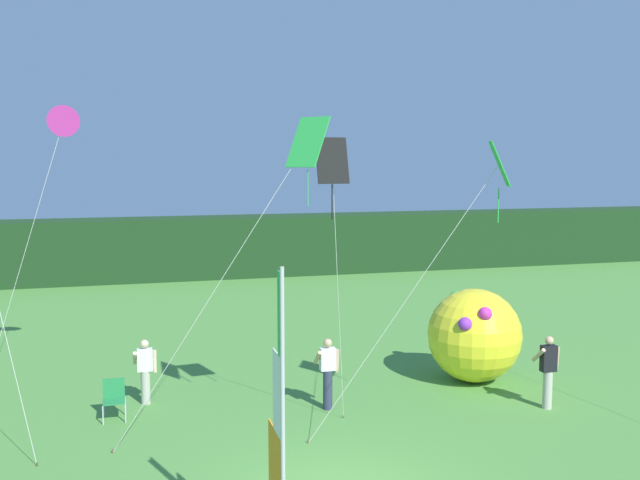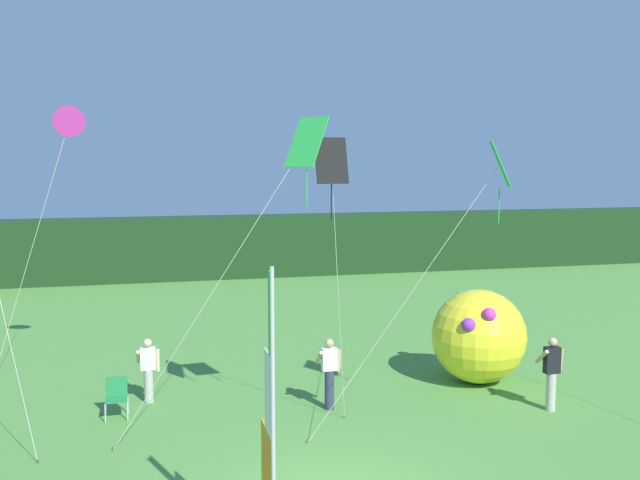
% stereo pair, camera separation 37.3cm
% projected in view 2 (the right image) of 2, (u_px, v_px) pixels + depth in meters
% --- Properties ---
extents(distant_treeline, '(80.00, 2.40, 2.96)m').
position_uv_depth(distant_treeline, '(210.00, 247.00, 35.24)').
color(distant_treeline, '#193819').
rests_on(distant_treeline, ground).
extents(banner_flag, '(0.06, 1.03, 4.43)m').
position_uv_depth(banner_flag, '(269.00, 425.00, 10.03)').
color(banner_flag, '#B7B7BC').
rests_on(banner_flag, ground).
extents(person_near_banner, '(0.55, 0.48, 1.57)m').
position_uv_depth(person_near_banner, '(148.00, 369.00, 17.13)').
color(person_near_banner, '#B7B2A3').
rests_on(person_near_banner, ground).
extents(person_mid_field, '(0.55, 0.48, 1.74)m').
position_uv_depth(person_mid_field, '(552.00, 372.00, 16.56)').
color(person_mid_field, '#B7B2A3').
rests_on(person_mid_field, ground).
extents(person_far_left, '(0.55, 0.48, 1.69)m').
position_uv_depth(person_far_left, '(329.00, 372.00, 16.64)').
color(person_far_left, '#2D334C').
rests_on(person_far_left, ground).
extents(inflatable_balloon, '(2.46, 2.46, 2.46)m').
position_uv_depth(inflatable_balloon, '(479.00, 336.00, 18.63)').
color(inflatable_balloon, yellow).
rests_on(inflatable_balloon, ground).
extents(folding_chair, '(0.51, 0.51, 0.89)m').
position_uv_depth(folding_chair, '(117.00, 395.00, 16.21)').
color(folding_chair, '#BCBCC1').
rests_on(folding_chair, ground).
extents(kite_magenta_delta_3, '(2.56, 0.57, 7.24)m').
position_uv_depth(kite_magenta_delta_3, '(69.00, 121.00, 18.10)').
color(kite_magenta_delta_3, brown).
rests_on(kite_magenta_delta_3, ground).
extents(kite_black_diamond_4, '(1.03, 1.50, 6.28)m').
position_uv_depth(kite_black_diamond_4, '(332.00, 173.00, 14.12)').
color(kite_black_diamond_4, brown).
rests_on(kite_black_diamond_4, ground).
extents(kite_green_diamond_5, '(4.23, 1.37, 6.67)m').
position_uv_depth(kite_green_diamond_5, '(300.00, 154.00, 13.69)').
color(kite_green_diamond_5, brown).
rests_on(kite_green_diamond_5, ground).
extents(kite_green_diamond_6, '(4.11, 1.24, 6.21)m').
position_uv_depth(kite_green_diamond_6, '(493.00, 176.00, 14.22)').
color(kite_green_diamond_6, brown).
rests_on(kite_green_diamond_6, ground).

